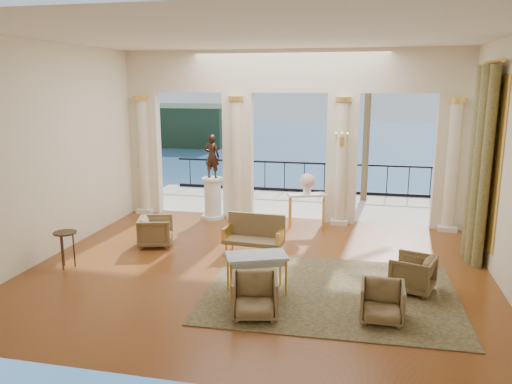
% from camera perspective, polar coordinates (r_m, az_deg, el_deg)
% --- Properties ---
extents(floor, '(9.00, 9.00, 0.00)m').
position_cam_1_polar(floor, '(10.13, 0.27, -8.76)').
color(floor, '#44280F').
rests_on(floor, ground).
extents(room_walls, '(9.00, 9.00, 9.00)m').
position_cam_1_polar(room_walls, '(8.39, -1.34, 7.09)').
color(room_walls, white).
rests_on(room_walls, ground).
extents(arcade, '(9.00, 0.56, 4.50)m').
position_cam_1_polar(arcade, '(13.25, 3.80, 7.71)').
color(arcade, beige).
rests_on(arcade, ground).
extents(terrace, '(10.00, 3.60, 0.10)m').
position_cam_1_polar(terrace, '(15.61, 4.77, -1.39)').
color(terrace, '#B2AA93').
rests_on(terrace, ground).
extents(balustrade, '(9.00, 0.06, 1.03)m').
position_cam_1_polar(balustrade, '(17.06, 5.53, 1.35)').
color(balustrade, black).
rests_on(balustrade, terrace).
extents(palm_tree, '(2.00, 2.00, 4.50)m').
position_cam_1_polar(palm_tree, '(15.84, 12.85, 13.66)').
color(palm_tree, '#4C3823').
rests_on(palm_tree, terrace).
extents(headland, '(22.00, 18.00, 6.00)m').
position_cam_1_polar(headland, '(85.71, -9.59, 7.74)').
color(headland, black).
rests_on(headland, sea).
extents(sea, '(160.00, 160.00, 0.00)m').
position_cam_1_polar(sea, '(69.93, 10.74, 4.21)').
color(sea, '#326894').
rests_on(sea, ground).
extents(curtain, '(0.33, 1.40, 4.09)m').
position_cam_1_polar(curtain, '(11.10, 24.25, 2.82)').
color(curtain, brown).
rests_on(curtain, ground).
extents(window_frame, '(0.04, 1.60, 3.40)m').
position_cam_1_polar(window_frame, '(11.13, 25.23, 3.17)').
color(window_frame, '#E7B74C').
rests_on(window_frame, room_walls).
extents(wall_sconce, '(0.30, 0.11, 0.33)m').
position_cam_1_polar(wall_sconce, '(12.84, 9.79, 5.82)').
color(wall_sconce, '#E7B74C').
rests_on(wall_sconce, arcade).
extents(rug, '(4.46, 3.52, 0.02)m').
position_cam_1_polar(rug, '(9.15, 8.51, -11.21)').
color(rug, '#2B321A').
rests_on(rug, ground).
extents(armchair_a, '(0.85, 0.82, 0.74)m').
position_cam_1_polar(armchair_a, '(8.07, -0.16, -11.60)').
color(armchair_a, '#4D3D24').
rests_on(armchair_a, ground).
extents(armchair_b, '(0.67, 0.63, 0.68)m').
position_cam_1_polar(armchair_b, '(8.18, 14.23, -11.91)').
color(armchair_b, '#4D3D24').
rests_on(armchair_b, ground).
extents(armchair_c, '(0.85, 0.87, 0.72)m').
position_cam_1_polar(armchair_c, '(9.40, 17.47, -8.72)').
color(armchair_c, '#4D3D24').
rests_on(armchair_c, ground).
extents(armchair_d, '(0.85, 0.88, 0.74)m').
position_cam_1_polar(armchair_d, '(11.62, -11.40, -4.28)').
color(armchair_d, '#4D3D24').
rests_on(armchair_d, ground).
extents(settee, '(1.33, 0.65, 0.86)m').
position_cam_1_polar(settee, '(10.91, -0.17, -4.84)').
color(settee, '#4D3D24').
rests_on(settee, ground).
extents(game_table, '(1.19, 0.93, 0.72)m').
position_cam_1_polar(game_table, '(8.78, 0.06, -7.62)').
color(game_table, '#8FA8B3').
rests_on(game_table, ground).
extents(pedestal, '(0.62, 0.62, 1.13)m').
position_cam_1_polar(pedestal, '(13.71, -4.96, -0.77)').
color(pedestal, silver).
rests_on(pedestal, ground).
extents(statue, '(0.47, 0.35, 1.17)m').
position_cam_1_polar(statue, '(13.50, -5.06, 4.09)').
color(statue, '#2F1D15').
rests_on(statue, pedestal).
extents(console_table, '(1.02, 0.68, 0.91)m').
position_cam_1_polar(console_table, '(12.70, 5.83, -0.90)').
color(console_table, silver).
rests_on(console_table, ground).
extents(urn, '(0.40, 0.40, 0.53)m').
position_cam_1_polar(urn, '(12.60, 5.88, 1.12)').
color(urn, white).
rests_on(urn, console_table).
extents(side_table, '(0.46, 0.46, 0.74)m').
position_cam_1_polar(side_table, '(10.70, -20.97, -4.83)').
color(side_table, black).
rests_on(side_table, ground).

